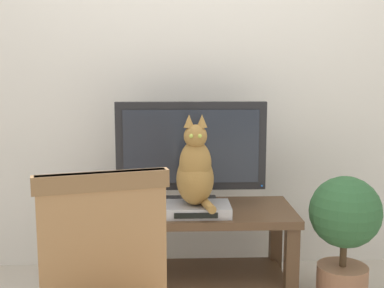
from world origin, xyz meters
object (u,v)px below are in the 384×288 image
object	(u,v)px
tv_stand	(192,236)
potted_plant	(344,231)
tv	(191,150)
book_stack	(114,207)
cat	(195,171)
media_box	(195,209)

from	to	relation	value
tv_stand	potted_plant	distance (m)	0.83
tv_stand	tv	bearing A→B (deg)	89.98
tv_stand	book_stack	bearing A→B (deg)	-171.78
cat	book_stack	distance (m)	0.49
book_stack	potted_plant	xyz separation A→B (m)	(1.23, -0.13, -0.11)
book_stack	media_box	bearing A→B (deg)	-6.29
potted_plant	cat	bearing A→B (deg)	175.27
media_box	book_stack	xyz separation A→B (m)	(-0.44, 0.05, 0.01)
tv	cat	distance (m)	0.22
tv	potted_plant	world-z (taller)	tv
cat	book_stack	xyz separation A→B (m)	(-0.44, 0.06, -0.21)
media_box	book_stack	size ratio (longest dim) A/B	1.77
tv	media_box	xyz separation A→B (m)	(0.01, -0.19, -0.29)
potted_plant	tv	bearing A→B (deg)	161.24
media_box	book_stack	distance (m)	0.44
tv_stand	cat	distance (m)	0.42
media_box	cat	size ratio (longest dim) A/B	0.78
book_stack	cat	bearing A→B (deg)	-8.09
media_box	potted_plant	size ratio (longest dim) A/B	0.52
tv	book_stack	size ratio (longest dim) A/B	3.96
media_box	book_stack	world-z (taller)	book_stack
cat	book_stack	bearing A→B (deg)	171.91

